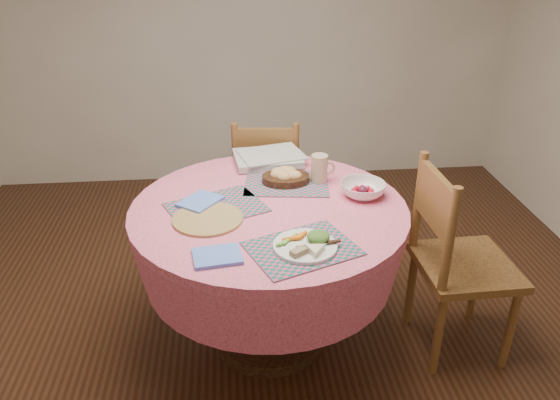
{
  "coord_description": "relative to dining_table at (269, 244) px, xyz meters",
  "views": [
    {
      "loc": [
        -0.16,
        -2.14,
        1.88
      ],
      "look_at": [
        0.05,
        0.0,
        0.78
      ],
      "focal_mm": 35.0,
      "sensor_mm": 36.0,
      "label": 1
    }
  ],
  "objects": [
    {
      "name": "chair_back",
      "position": [
        0.05,
        0.83,
        -0.09
      ],
      "size": [
        0.45,
        0.43,
        0.9
      ],
      "rotation": [
        0.0,
        0.0,
        3.05
      ],
      "color": "brown",
      "rests_on": "ground"
    },
    {
      "name": "bread_bowl",
      "position": [
        0.1,
        0.24,
        0.23
      ],
      "size": [
        0.23,
        0.23,
        0.08
      ],
      "color": "black",
      "rests_on": "placemat_back"
    },
    {
      "name": "napkin_near",
      "position": [
        -0.23,
        -0.4,
        0.2
      ],
      "size": [
        0.2,
        0.16,
        0.01
      ],
      "primitive_type": "cube",
      "rotation": [
        0.0,
        0.0,
        0.14
      ],
      "color": "#5C84EE",
      "rests_on": "dining_table"
    },
    {
      "name": "ground",
      "position": [
        0.0,
        0.0,
        -0.56
      ],
      "size": [
        4.0,
        4.0,
        0.0
      ],
      "primitive_type": "plane",
      "color": "#331C0F",
      "rests_on": "ground"
    },
    {
      "name": "chair_right",
      "position": [
        0.85,
        -0.12,
        -0.05
      ],
      "size": [
        0.44,
        0.46,
        0.96
      ],
      "rotation": [
        0.0,
        0.0,
        1.6
      ],
      "color": "brown",
      "rests_on": "ground"
    },
    {
      "name": "placemat_front",
      "position": [
        0.1,
        -0.37,
        0.2
      ],
      "size": [
        0.48,
        0.43,
        0.01
      ],
      "primitive_type": "cube",
      "rotation": [
        0.0,
        0.0,
        0.38
      ],
      "color": "#126554",
      "rests_on": "dining_table"
    },
    {
      "name": "newspaper_stack",
      "position": [
        0.04,
        0.5,
        0.22
      ],
      "size": [
        0.39,
        0.32,
        0.04
      ],
      "rotation": [
        0.0,
        0.0,
        0.1
      ],
      "color": "silver",
      "rests_on": "dining_table"
    },
    {
      "name": "napkin_far",
      "position": [
        -0.3,
        0.05,
        0.21
      ],
      "size": [
        0.22,
        0.23,
        0.01
      ],
      "primitive_type": "cube",
      "rotation": [
        0.0,
        0.0,
        0.91
      ],
      "color": "#5C84EE",
      "rests_on": "placemat_left"
    },
    {
      "name": "placemat_left",
      "position": [
        -0.23,
        0.01,
        0.2
      ],
      "size": [
        0.49,
        0.44,
        0.01
      ],
      "primitive_type": "cube",
      "rotation": [
        0.0,
        0.0,
        0.42
      ],
      "color": "#126554",
      "rests_on": "dining_table"
    },
    {
      "name": "wicker_trivet",
      "position": [
        -0.27,
        -0.1,
        0.2
      ],
      "size": [
        0.3,
        0.3,
        0.01
      ],
      "primitive_type": "cylinder",
      "color": "olive",
      "rests_on": "dining_table"
    },
    {
      "name": "dining_table",
      "position": [
        0.0,
        0.0,
        0.0
      ],
      "size": [
        1.24,
        1.24,
        0.75
      ],
      "color": "pink",
      "rests_on": "ground"
    },
    {
      "name": "placemat_back",
      "position": [
        0.1,
        0.23,
        0.2
      ],
      "size": [
        0.43,
        0.35,
        0.01
      ],
      "primitive_type": "cube",
      "rotation": [
        0.0,
        0.0,
        -0.12
      ],
      "color": "#126554",
      "rests_on": "dining_table"
    },
    {
      "name": "dinner_plate",
      "position": [
        0.12,
        -0.37,
        0.22
      ],
      "size": [
        0.25,
        0.25,
        0.05
      ],
      "rotation": [
        0.0,
        0.0,
        0.61
      ],
      "color": "white",
      "rests_on": "placemat_front"
    },
    {
      "name": "fruit_bowl",
      "position": [
        0.44,
        0.06,
        0.23
      ],
      "size": [
        0.24,
        0.24,
        0.07
      ],
      "rotation": [
        0.0,
        0.0,
        -0.17
      ],
      "color": "white",
      "rests_on": "dining_table"
    },
    {
      "name": "latte_mug",
      "position": [
        0.27,
        0.23,
        0.27
      ],
      "size": [
        0.12,
        0.08,
        0.13
      ],
      "color": "tan",
      "rests_on": "placemat_back"
    }
  ]
}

